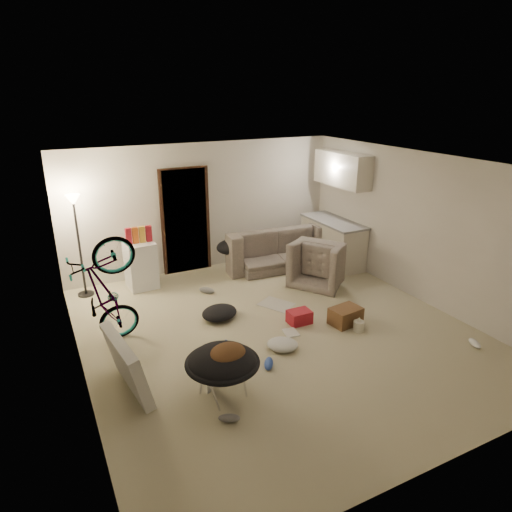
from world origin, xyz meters
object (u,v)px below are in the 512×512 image
sofa (273,251)px  saucer_chair (223,369)px  mini_fridge (141,265)px  armchair (322,266)px  bicycle (108,316)px  juicer (359,325)px  tv_box (127,365)px  kitchen_counter (332,243)px  floor_lamp (76,224)px  drink_case_a (345,316)px  drink_case_b (299,317)px

sofa → saucer_chair: (-2.59, -3.50, 0.06)m
mini_fridge → armchair: bearing=-25.6°
bicycle → juicer: bicycle is taller
sofa → tv_box: 4.59m
juicer → kitchen_counter: bearing=62.5°
bicycle → tv_box: size_ratio=1.53×
bicycle → mini_fridge: bearing=-25.6°
tv_box → floor_lamp: bearing=85.1°
drink_case_a → kitchen_counter: bearing=51.5°
mini_fridge → drink_case_a: (2.48, -2.82, -0.29)m
saucer_chair → drink_case_a: size_ratio=1.88×
bicycle → juicer: (3.40, -1.31, -0.34)m
armchair → juicer: armchair is taller
mini_fridge → kitchen_counter: bearing=-11.7°
bicycle → tv_box: bicycle is taller
sofa → drink_case_a: 2.74m
tv_box → armchair: bearing=16.7°
floor_lamp → kitchen_counter: bearing=-7.7°
mini_fridge → floor_lamp: bearing=170.6°
drink_case_b → sofa: bearing=72.3°
sofa → armchair: bearing=114.0°
sofa → drink_case_b: size_ratio=5.95×
armchair → tv_box: 4.36m
mini_fridge → tv_box: bearing=-110.1°
sofa → tv_box: size_ratio=1.93×
floor_lamp → drink_case_a: floor_lamp is taller
drink_case_b → kitchen_counter: bearing=45.6°
saucer_chair → drink_case_b: bearing=32.5°
kitchen_counter → drink_case_a: (-1.37, -2.27, -0.31)m
tv_box → drink_case_a: tv_box is taller
tv_box → drink_case_a: (3.36, 0.17, -0.22)m
armchair → tv_box: bearing=79.2°
drink_case_b → juicer: juicer is taller
armchair → saucer_chair: bearing=93.6°
bicycle → drink_case_a: bearing=-106.3°
drink_case_b → juicer: 0.91m
armchair → drink_case_a: armchair is taller
drink_case_a → tv_box: bearing=175.3°
floor_lamp → saucer_chair: bearing=-73.7°
drink_case_b → mini_fridge: bearing=128.2°
sofa → juicer: sofa is taller
floor_lamp → drink_case_b: 4.02m
sofa → drink_case_b: bearing=74.4°
armchair → drink_case_a: 1.70m
bicycle → mini_fridge: 2.00m
bicycle → sofa: bearing=-63.9°
saucer_chair → juicer: size_ratio=3.76×
drink_case_a → drink_case_b: 0.71m
drink_case_a → drink_case_b: bearing=143.7°
kitchen_counter → armchair: kitchen_counter is taller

